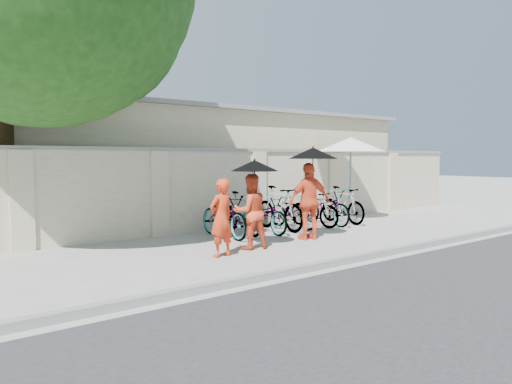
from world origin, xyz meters
TOP-DOWN VIEW (x-y plane):
  - ground at (0.00, 0.00)m, footprint 80.00×80.00m
  - kerb at (0.00, -1.70)m, footprint 40.00×0.16m
  - compound_wall at (1.00, 3.20)m, footprint 20.00×0.30m
  - building_behind at (2.00, 7.00)m, footprint 14.00×6.00m
  - monk_left at (-1.26, 0.17)m, footprint 0.58×0.42m
  - monk_center at (-0.36, 0.44)m, footprint 0.84×0.72m
  - parasol_center at (-0.31, 0.36)m, footprint 0.97×0.97m
  - monk_right at (1.40, 0.52)m, footprint 1.08×0.64m
  - parasol_right at (1.42, 0.44)m, footprint 1.11×1.11m
  - patio_umbrella at (4.78, 2.20)m, footprint 2.56×2.56m
  - bike_0 at (0.08, 1.95)m, footprint 0.79×1.92m
  - bike_1 at (0.65, 2.05)m, footprint 0.62×1.75m
  - bike_2 at (1.22, 1.89)m, footprint 0.69×1.78m
  - bike_3 at (1.80, 1.98)m, footprint 0.64×1.90m
  - bike_4 at (2.37, 2.07)m, footprint 0.61×1.71m
  - bike_5 at (2.94, 1.88)m, footprint 0.64×1.65m
  - bike_6 at (3.51, 1.97)m, footprint 0.87×1.94m
  - bike_7 at (4.09, 1.88)m, footprint 0.66×1.76m

SIDE VIEW (x-z plane):
  - ground at x=0.00m, z-range 0.00..0.00m
  - kerb at x=0.00m, z-range 0.00..0.12m
  - bike_4 at x=2.37m, z-range 0.00..0.90m
  - bike_2 at x=1.22m, z-range 0.00..0.92m
  - bike_5 at x=2.94m, z-range 0.00..0.97m
  - bike_6 at x=3.51m, z-range 0.00..0.98m
  - bike_0 at x=0.08m, z-range 0.00..0.99m
  - bike_1 at x=0.65m, z-range 0.00..1.03m
  - bike_7 at x=4.09m, z-range 0.00..1.03m
  - bike_3 at x=1.80m, z-range 0.00..1.13m
  - monk_left at x=-1.26m, z-range 0.00..1.46m
  - monk_center at x=-0.36m, z-range 0.00..1.52m
  - monk_right at x=1.40m, z-range 0.00..1.73m
  - compound_wall at x=1.00m, z-range 0.00..2.00m
  - building_behind at x=2.00m, z-range 0.00..3.20m
  - parasol_center at x=-0.31m, z-range 1.22..2.15m
  - parasol_right at x=1.42m, z-range 1.40..2.49m
  - patio_umbrella at x=4.78m, z-range 0.98..3.41m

